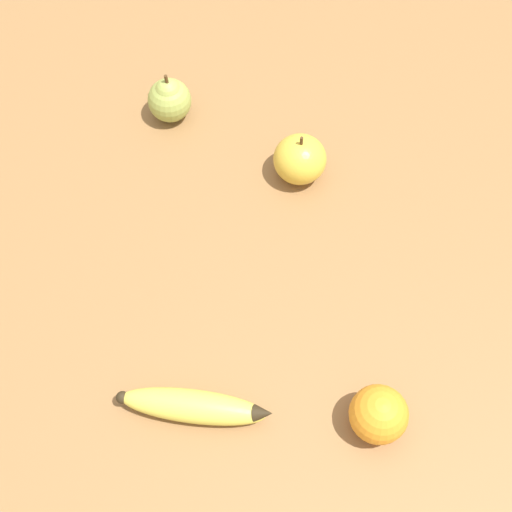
{
  "coord_description": "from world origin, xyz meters",
  "views": [
    {
      "loc": [
        0.34,
        0.28,
        0.82
      ],
      "look_at": [
        -0.03,
        0.01,
        0.03
      ],
      "focal_mm": 50.0,
      "sensor_mm": 36.0,
      "label": 1
    }
  ],
  "objects_px": {
    "orange": "(379,414)",
    "apple": "(300,159)",
    "banana": "(195,406)",
    "pear": "(169,99)"
  },
  "relations": [
    {
      "from": "orange",
      "to": "apple",
      "type": "xyz_separation_m",
      "value": [
        -0.25,
        -0.28,
        -0.0
      ]
    },
    {
      "from": "banana",
      "to": "apple",
      "type": "distance_m",
      "value": 0.37
    },
    {
      "from": "banana",
      "to": "orange",
      "type": "height_order",
      "value": "orange"
    },
    {
      "from": "orange",
      "to": "pear",
      "type": "relative_size",
      "value": 0.83
    },
    {
      "from": "orange",
      "to": "apple",
      "type": "relative_size",
      "value": 0.85
    },
    {
      "from": "pear",
      "to": "apple",
      "type": "relative_size",
      "value": 1.03
    },
    {
      "from": "orange",
      "to": "pear",
      "type": "xyz_separation_m",
      "value": [
        -0.23,
        -0.49,
        0.0
      ]
    },
    {
      "from": "pear",
      "to": "apple",
      "type": "bearing_deg",
      "value": 95.46
    },
    {
      "from": "orange",
      "to": "apple",
      "type": "bearing_deg",
      "value": -132.19
    },
    {
      "from": "orange",
      "to": "apple",
      "type": "distance_m",
      "value": 0.37
    }
  ]
}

